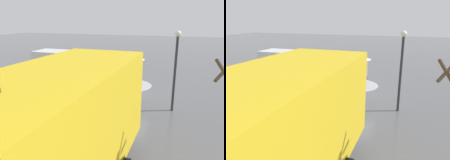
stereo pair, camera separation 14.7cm
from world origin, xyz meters
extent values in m
plane|color=#5B5B5E|center=(0.00, 0.00, 0.00)|extent=(90.00, 90.00, 0.00)
cylinder|color=silver|center=(2.72, -1.15, 0.00)|extent=(1.26, 1.26, 0.01)
cylinder|color=silver|center=(0.94, 6.02, 0.00)|extent=(1.42, 1.42, 0.01)
cylinder|color=#999BA0|center=(2.54, -1.61, 0.00)|extent=(2.41, 2.41, 0.01)
cylinder|color=#ADAFB5|center=(0.25, -1.36, 0.00)|extent=(2.97, 2.97, 0.01)
cube|color=white|center=(4.10, -0.14, 1.06)|extent=(1.97, 5.20, 1.40)
cube|color=white|center=(4.10, 1.76, 2.18)|extent=(1.84, 1.40, 0.84)
cube|color=black|center=(4.10, 2.48, 1.38)|extent=(1.66, 0.06, 0.63)
cube|color=#232326|center=(4.10, 2.52, 0.32)|extent=(1.96, 0.16, 0.24)
cylinder|color=black|center=(3.12, 1.48, 0.36)|extent=(0.24, 0.72, 0.72)
cylinder|color=black|center=(5.08, 1.48, 0.36)|extent=(0.24, 0.72, 0.72)
cylinder|color=black|center=(3.12, -1.75, 0.36)|extent=(0.24, 0.72, 0.72)
cylinder|color=black|center=(5.08, -1.75, 0.36)|extent=(0.24, 0.72, 0.72)
cube|color=yellow|center=(-0.63, 8.87, 2.08)|extent=(2.49, 6.43, 2.60)
cylinder|color=black|center=(0.55, 7.83, 0.48)|extent=(0.31, 0.96, 0.96)
cube|color=#1951B2|center=(0.22, 0.79, 0.60)|extent=(0.76, 0.90, 0.56)
cube|color=#1951B2|center=(0.22, 0.79, 0.14)|extent=(0.69, 0.81, 0.04)
cylinder|color=#1951B2|center=(0.37, 0.40, 1.00)|extent=(0.55, 0.25, 0.04)
sphere|color=black|center=(-0.09, 1.00, 0.05)|extent=(0.10, 0.10, 0.10)
sphere|color=black|center=(0.30, 1.15, 0.05)|extent=(0.10, 0.10, 0.10)
sphere|color=black|center=(0.14, 0.43, 0.05)|extent=(0.10, 0.10, 0.10)
sphere|color=black|center=(0.52, 0.59, 0.05)|extent=(0.10, 0.10, 0.10)
cube|color=#515156|center=(0.95, 0.98, 0.22)|extent=(0.59, 0.68, 0.03)
cylinder|color=#515156|center=(0.68, 0.73, 0.77)|extent=(0.04, 0.04, 1.10)
cylinder|color=#515156|center=(1.11, 0.64, 0.77)|extent=(0.04, 0.04, 1.10)
cylinder|color=black|center=(0.66, 0.73, 0.10)|extent=(0.09, 0.21, 0.20)
cylinder|color=black|center=(1.13, 0.63, 0.10)|extent=(0.09, 0.21, 0.20)
cube|color=#A37F51|center=(0.95, 0.98, 0.37)|extent=(0.58, 0.66, 0.29)
cube|color=tan|center=(0.95, 0.98, 0.68)|extent=(0.45, 0.60, 0.33)
cylinder|color=black|center=(-0.38, -1.01, 0.41)|extent=(0.18, 0.18, 0.82)
cylinder|color=black|center=(-0.27, -0.85, 0.41)|extent=(0.18, 0.18, 0.82)
cube|color=#B2A899|center=(-0.33, -0.93, 1.24)|extent=(0.48, 0.52, 0.84)
sphere|color=tan|center=(-0.33, -0.93, 1.78)|extent=(0.22, 0.22, 0.22)
cylinder|color=#B2A899|center=(-0.48, -1.14, 1.19)|extent=(0.10, 0.10, 0.55)
cylinder|color=#B2A899|center=(-0.24, -0.77, 1.46)|extent=(0.30, 0.25, 0.50)
cylinder|color=#333338|center=(-0.27, -0.85, 1.62)|extent=(0.02, 0.02, 0.86)
cone|color=white|center=(-0.27, -0.85, 2.00)|extent=(1.04, 1.04, 0.22)
sphere|color=#333338|center=(-0.27, -0.85, 2.13)|extent=(0.04, 0.04, 0.04)
cube|color=black|center=(-0.16, -1.04, 1.28)|extent=(0.30, 0.34, 0.44)
cylinder|color=black|center=(-0.38, 1.55, 0.41)|extent=(0.18, 0.18, 0.82)
cylinder|color=black|center=(-0.29, 1.37, 0.41)|extent=(0.18, 0.18, 0.82)
cube|color=#B2A899|center=(-0.34, 1.46, 1.24)|extent=(0.45, 0.52, 0.84)
sphere|color=#8C6647|center=(-0.34, 1.46, 1.78)|extent=(0.22, 0.22, 0.22)
cylinder|color=#B2A899|center=(-0.46, 1.70, 1.19)|extent=(0.10, 0.10, 0.55)
cylinder|color=#B2A899|center=(-0.24, 1.31, 1.46)|extent=(0.31, 0.22, 0.50)
cylinder|color=#333338|center=(-0.29, 1.37, 1.62)|extent=(0.02, 0.02, 0.86)
cone|color=#E0668E|center=(-0.29, 1.37, 2.00)|extent=(1.04, 1.04, 0.22)
sphere|color=#333338|center=(-0.29, 1.37, 2.13)|extent=(0.04, 0.04, 0.04)
cylinder|color=#2D2D33|center=(-2.76, 2.08, 1.80)|extent=(0.12, 0.12, 3.60)
sphere|color=#EAEACC|center=(-2.76, 2.08, 3.72)|extent=(0.28, 0.28, 0.28)
camera|label=1|loc=(-3.08, 12.30, 4.39)|focal=34.47mm
camera|label=2|loc=(-3.22, 12.25, 4.39)|focal=34.47mm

